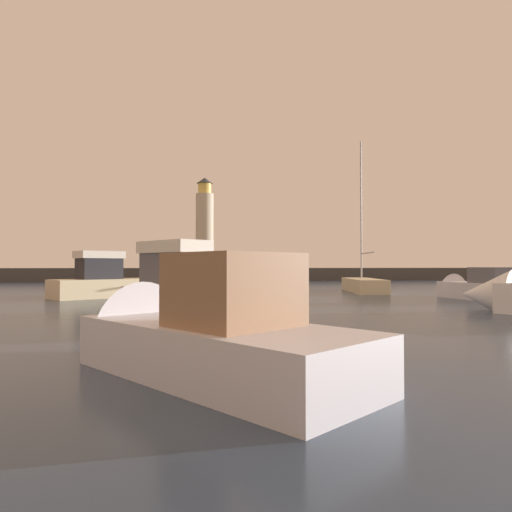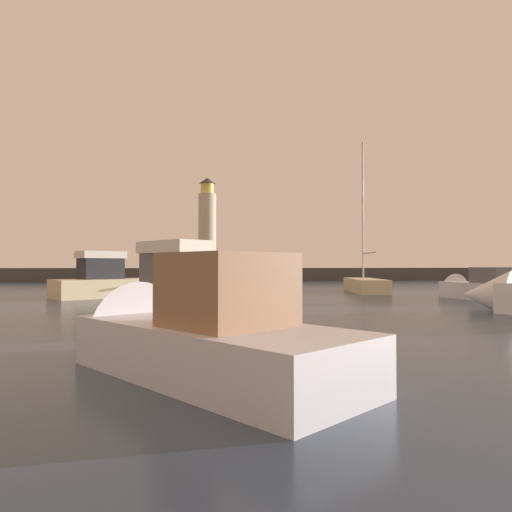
% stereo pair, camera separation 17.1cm
% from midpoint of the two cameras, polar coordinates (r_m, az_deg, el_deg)
% --- Properties ---
extents(ground_plane, '(220.00, 220.00, 0.00)m').
position_cam_midpoint_polar(ground_plane, '(30.61, -0.49, -4.79)').
color(ground_plane, '#2D3D51').
extents(breakwater, '(89.00, 4.74, 1.63)m').
position_cam_midpoint_polar(breakwater, '(58.90, -4.32, -2.28)').
color(breakwater, '#423F3D').
rests_on(breakwater, ground_plane).
extents(lighthouse, '(2.25, 2.25, 11.55)m').
position_cam_midpoint_polar(lighthouse, '(59.02, -5.99, 3.83)').
color(lighthouse, beige).
rests_on(lighthouse, breakwater).
extents(motorboat_0, '(6.31, 7.46, 3.26)m').
position_cam_midpoint_polar(motorboat_0, '(16.67, -6.49, -4.62)').
color(motorboat_0, white).
rests_on(motorboat_0, ground_plane).
extents(motorboat_1, '(8.12, 6.46, 3.34)m').
position_cam_midpoint_polar(motorboat_1, '(29.78, -15.49, -3.26)').
color(motorboat_1, beige).
rests_on(motorboat_1, ground_plane).
extents(motorboat_3, '(2.39, 6.81, 2.19)m').
position_cam_midpoint_polar(motorboat_3, '(29.37, 25.40, -3.59)').
color(motorboat_3, silver).
rests_on(motorboat_3, ground_plane).
extents(motorboat_6, '(5.98, 7.08, 2.67)m').
position_cam_midpoint_polar(motorboat_6, '(8.88, -10.03, -9.42)').
color(motorboat_6, silver).
rests_on(motorboat_6, ground_plane).
extents(sailboat_moored, '(3.25, 7.48, 11.19)m').
position_cam_midpoint_polar(sailboat_moored, '(34.40, 13.53, -3.45)').
color(sailboat_moored, beige).
rests_on(sailboat_moored, ground_plane).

